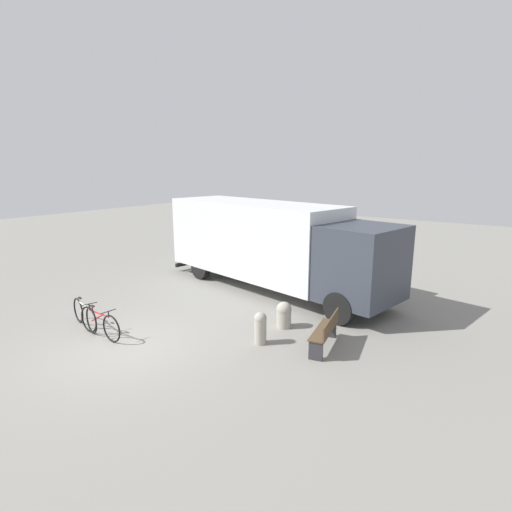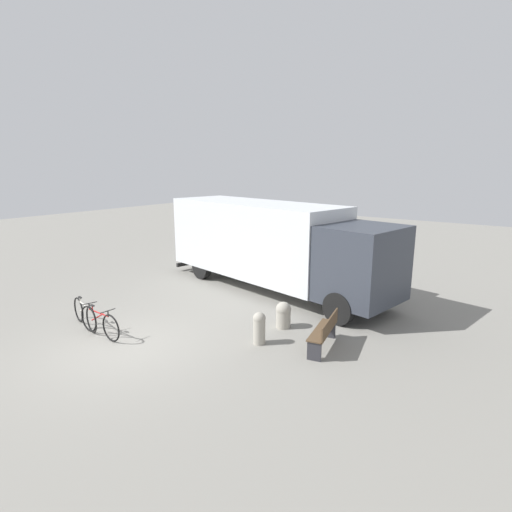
# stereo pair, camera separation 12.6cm
# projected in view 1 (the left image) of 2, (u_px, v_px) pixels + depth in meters

# --- Properties ---
(ground_plane) EXTENTS (60.00, 60.00, 0.00)m
(ground_plane) POSITION_uv_depth(u_px,v_px,m) (126.00, 348.00, 10.14)
(ground_plane) COLOR gray
(delivery_truck) EXTENTS (9.80, 4.25, 3.19)m
(delivery_truck) POSITION_uv_depth(u_px,v_px,m) (271.00, 242.00, 14.71)
(delivery_truck) COLOR silver
(delivery_truck) RESTS_ON ground
(park_bench) EXTENTS (0.69, 1.59, 0.85)m
(park_bench) POSITION_uv_depth(u_px,v_px,m) (326.00, 331.00, 10.00)
(park_bench) COLOR brown
(park_bench) RESTS_ON ground
(bicycle_near) EXTENTS (1.77, 0.56, 0.84)m
(bicycle_near) POSITION_uv_depth(u_px,v_px,m) (85.00, 314.00, 11.32)
(bicycle_near) COLOR black
(bicycle_near) RESTS_ON ground
(bicycle_middle) EXTENTS (1.81, 0.44, 0.84)m
(bicycle_middle) POSITION_uv_depth(u_px,v_px,m) (100.00, 323.00, 10.70)
(bicycle_middle) COLOR black
(bicycle_middle) RESTS_ON ground
(bollard_near_bench) EXTENTS (0.33, 0.33, 0.86)m
(bollard_near_bench) POSITION_uv_depth(u_px,v_px,m) (260.00, 327.00, 10.28)
(bollard_near_bench) COLOR #9E998C
(bollard_near_bench) RESTS_ON ground
(bollard_far_bench) EXTENTS (0.44, 0.44, 0.76)m
(bollard_far_bench) POSITION_uv_depth(u_px,v_px,m) (284.00, 314.00, 11.36)
(bollard_far_bench) COLOR #9E998C
(bollard_far_bench) RESTS_ON ground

